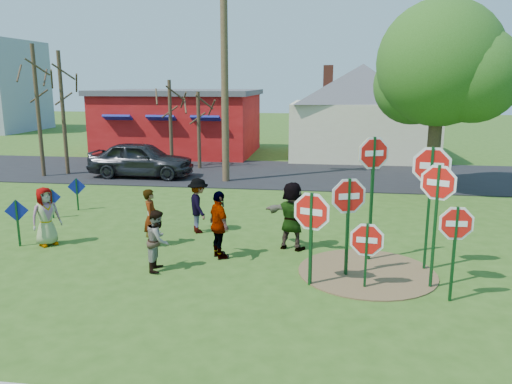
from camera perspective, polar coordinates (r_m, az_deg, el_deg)
ground at (r=13.45m, az=-7.41°, el=-6.59°), size 120.00×120.00×0.00m
road at (r=24.38m, az=-0.32°, el=2.19°), size 120.00×7.50×0.04m
dirt_patch at (r=12.10m, az=12.55°, el=-8.92°), size 3.20×3.20×0.03m
red_building at (r=31.62m, az=-8.61°, el=7.96°), size 9.40×7.69×3.90m
cream_house at (r=30.35m, az=11.97°, el=9.47°), size 9.40×9.40×6.50m
stop_sign_a at (r=10.74m, az=6.35°, el=-3.08°), size 1.07×0.40×2.23m
stop_sign_b at (r=12.33m, az=13.24°, el=2.83°), size 1.01×0.42×3.24m
stop_sign_c at (r=11.06m, az=20.00°, el=-0.64°), size 0.92×0.47×2.84m
stop_sign_d at (r=12.09m, az=19.36°, el=1.61°), size 1.17×0.20×3.09m
stop_sign_e at (r=10.92m, az=12.53°, el=-5.75°), size 0.98×0.13×1.58m
stop_sign_f at (r=10.65m, az=21.86°, el=-4.12°), size 0.93×0.06×2.11m
stop_sign_g at (r=11.34m, az=10.51°, el=-1.49°), size 1.04×0.38×2.43m
blue_diamond_b at (r=14.87m, az=-25.63°, el=-2.63°), size 0.59×0.21×1.30m
blue_diamond_c at (r=17.55m, az=-22.27°, el=-0.89°), size 0.54×0.19×0.98m
blue_diamond_d at (r=18.30m, az=-19.79°, el=0.17°), size 0.59×0.18×1.14m
person_a at (r=14.67m, az=-22.89°, el=-2.58°), size 0.89×0.94×1.61m
person_b at (r=13.77m, az=-11.91°, el=-2.89°), size 0.50×0.64×1.57m
person_c at (r=12.00m, az=-11.12°, el=-5.43°), size 0.61×0.76×1.46m
person_d at (r=14.76m, az=-6.60°, el=-1.55°), size 1.02×1.21×1.63m
person_e at (r=12.53m, az=-4.22°, el=-3.78°), size 0.92×1.08×1.74m
person_f at (r=13.20m, az=4.17°, el=-2.73°), size 1.78×1.09×1.83m
suv at (r=23.81m, az=-12.99°, el=3.67°), size 4.85×2.05×1.64m
utility_pole at (r=21.98m, az=-3.63°, el=14.93°), size 2.47×0.39×10.12m
leafy_tree at (r=20.80m, az=20.58°, el=12.90°), size 5.25×4.79×7.46m
bare_tree_west at (r=25.46m, az=-21.33°, el=10.23°), size 1.80×1.80×5.79m
bare_tree_east at (r=25.53m, az=-6.58°, el=8.24°), size 1.80×1.80×3.90m
bare_tree_mid at (r=25.21m, az=-23.81°, el=10.40°), size 1.80×1.80×6.05m
bare_tree_extra at (r=25.91m, az=-9.78°, el=9.03°), size 1.80×1.80×4.48m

